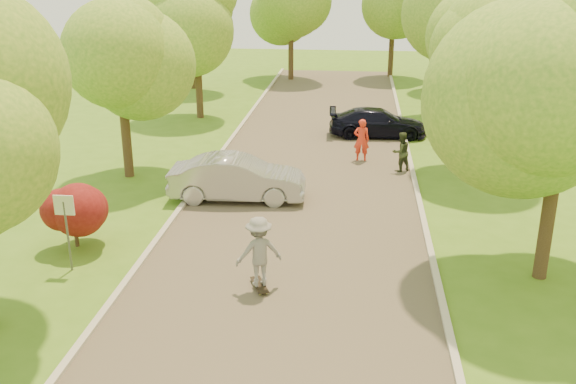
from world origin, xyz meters
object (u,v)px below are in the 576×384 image
at_px(skateboarder, 259,252).
at_px(person_striped, 361,140).
at_px(person_olive, 401,152).
at_px(silver_sedan, 237,178).
at_px(dark_sedan, 378,123).
at_px(street_sign, 65,217).
at_px(longboard, 260,285).

height_order(skateboarder, person_striped, skateboarder).
bearing_deg(person_olive, skateboarder, 36.05).
height_order(silver_sedan, person_striped, person_striped).
bearing_deg(person_striped, silver_sedan, 48.22).
xyz_separation_m(dark_sedan, person_olive, (0.81, -5.32, 0.13)).
bearing_deg(person_olive, street_sign, 14.12).
distance_m(dark_sedan, longboard, 15.95).
xyz_separation_m(silver_sedan, skateboarder, (1.76, -6.40, 0.27)).
xyz_separation_m(street_sign, silver_sedan, (3.50, 5.92, -0.78)).
bearing_deg(person_olive, person_striped, -71.15).
bearing_deg(silver_sedan, street_sign, 146.44).
distance_m(dark_sedan, skateboarder, 15.94).
height_order(street_sign, skateboarder, street_sign).
height_order(silver_sedan, person_olive, person_olive).
bearing_deg(street_sign, longboard, -5.15).
relative_size(street_sign, person_striped, 1.21).
bearing_deg(skateboarder, silver_sedan, -98.50).
bearing_deg(street_sign, dark_sedan, 60.48).
distance_m(silver_sedan, person_striped, 6.71).
distance_m(silver_sedan, person_olive, 7.03).
xyz_separation_m(silver_sedan, longboard, (1.76, -6.40, -0.68)).
bearing_deg(skateboarder, street_sign, -29.04).
height_order(dark_sedan, person_olive, person_olive).
distance_m(street_sign, skateboarder, 5.31).
height_order(longboard, person_olive, person_olive).
distance_m(street_sign, person_striped, 13.56).
xyz_separation_m(silver_sedan, person_striped, (4.30, 5.14, 0.11)).
distance_m(dark_sedan, person_striped, 4.13).
bearing_deg(longboard, silver_sedan, -98.50).
xyz_separation_m(street_sign, dark_sedan, (8.56, 15.12, -0.89)).
distance_m(longboard, skateboarder, 0.95).
bearing_deg(person_olive, longboard, 36.05).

